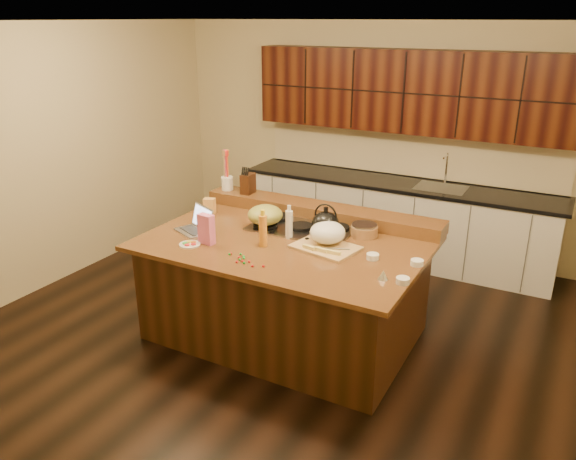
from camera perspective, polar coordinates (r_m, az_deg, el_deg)
The scene contains 34 objects.
room at distance 4.71m, azimuth -0.29°, elevation 3.79°, with size 5.52×5.02×2.72m.
island at distance 5.04m, azimuth -0.27°, elevation -5.88°, with size 2.40×1.60×0.92m.
back_ledge at distance 5.41m, azimuth 3.27°, elevation 1.96°, with size 2.40×0.30×0.12m, color black.
cooktop at distance 5.09m, azimuth 1.34°, elevation 0.20°, with size 0.92×0.52×0.05m.
back_counter at distance 6.68m, azimuth 11.26°, elevation 5.28°, with size 3.70×0.66×2.40m.
kettle at distance 4.81m, azimuth 3.82°, elevation 0.64°, with size 0.24×0.24×0.21m, color black.
green_bowl at distance 5.08m, azimuth -2.33°, elevation 1.55°, with size 0.32×0.32×0.18m, color olive.
laptop at distance 5.11m, azimuth -9.22°, elevation 0.54°, with size 0.39×0.36×0.22m.
oil_bottle at distance 4.69m, azimuth -2.56°, elevation -0.09°, with size 0.07×0.07×0.27m, color orange.
vinegar_bottle at distance 4.86m, azimuth 0.11°, elevation 0.55°, with size 0.06×0.06×0.25m, color silver.
wooden_tray at distance 4.71m, azimuth 3.99°, elevation -0.59°, with size 0.58×0.47×0.21m.
ramekin_a at distance 4.16m, azimuth 11.59°, elevation -5.05°, with size 0.10×0.10×0.04m, color white.
ramekin_b at distance 4.52m, azimuth 8.60°, elevation -2.68°, with size 0.10×0.10×0.04m, color white.
ramekin_c at distance 4.48m, azimuth 12.97°, elevation -3.25°, with size 0.10×0.10×0.04m, color white.
strainer_bowl at distance 4.98m, azimuth 7.74°, elevation -0.09°, with size 0.24×0.24×0.09m, color #996B3F.
kitchen_timer at distance 4.19m, azimuth 9.63°, elevation -4.52°, with size 0.08×0.08×0.07m, color silver.
pink_bag at distance 4.79m, azimuth -8.30°, elevation 0.09°, with size 0.14×0.07×0.26m, color pink.
candy_plate at distance 4.82m, azimuth -9.95°, elevation -1.45°, with size 0.18×0.18×0.01m, color white.
package_box at distance 5.55m, azimuth -7.98°, elevation 2.44°, with size 0.11×0.08×0.15m, color #EAA952.
utensil_crock at distance 5.89m, azimuth -6.19°, elevation 4.75°, with size 0.12×0.12×0.14m, color white.
knife_block at distance 5.74m, azimuth -4.09°, elevation 4.72°, with size 0.10×0.16×0.20m, color black.
gumdrop_0 at distance 4.51m, azimuth -5.00°, elevation -2.80°, with size 0.02×0.02×0.02m, color red.
gumdrop_1 at distance 4.52m, azimuth -4.52°, elevation -2.70°, with size 0.02×0.02×0.02m, color #198C26.
gumdrop_2 at distance 4.35m, azimuth -3.63°, elevation -3.68°, with size 0.02×0.02×0.02m, color red.
gumdrop_3 at distance 4.40m, azimuth -4.49°, elevation -3.35°, with size 0.02×0.02×0.02m, color #198C26.
gumdrop_4 at distance 4.58m, azimuth -5.85°, elevation -2.40°, with size 0.02×0.02×0.02m, color red.
gumdrop_5 at distance 4.57m, azimuth -4.83°, elevation -2.45°, with size 0.02×0.02×0.02m, color #198C26.
gumdrop_6 at distance 4.34m, azimuth -2.52°, elevation -3.69°, with size 0.02×0.02×0.02m, color red.
gumdrop_7 at distance 4.57m, azimuth -5.97°, elevation -2.45°, with size 0.02×0.02×0.02m, color #198C26.
gumdrop_8 at distance 4.44m, azimuth -4.65°, elevation -3.17°, with size 0.02×0.02×0.02m, color red.
gumdrop_9 at distance 4.49m, azimuth -4.51°, elevation -2.86°, with size 0.02×0.02×0.02m, color #198C26.
gumdrop_10 at distance 4.43m, azimuth -5.22°, elevation -3.25°, with size 0.02×0.02×0.02m, color red.
gumdrop_11 at distance 4.47m, azimuth -4.93°, elevation -2.99°, with size 0.02×0.02×0.02m, color #198C26.
gumdrop_12 at distance 4.43m, azimuth -3.97°, elevation -3.22°, with size 0.02×0.02×0.02m, color red.
Camera 1 is at (2.16, -3.95, 2.73)m, focal length 35.00 mm.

